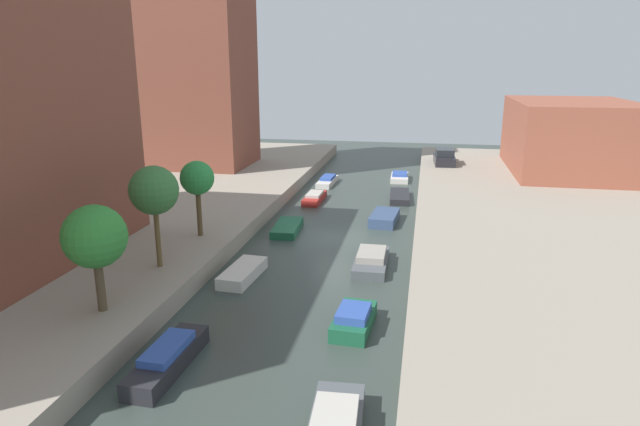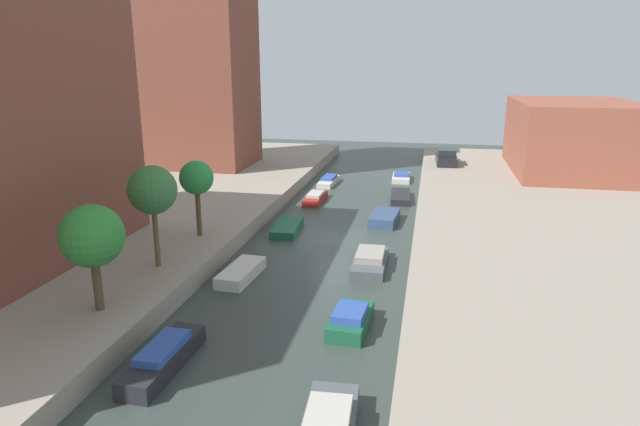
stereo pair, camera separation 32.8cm
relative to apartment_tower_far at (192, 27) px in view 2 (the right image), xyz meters
The scene contains 19 objects.
ground_plane 26.95m from the apartment_tower_far, 46.67° to the right, with size 84.00×84.00×0.00m, color #333D38.
quay_left 21.41m from the apartment_tower_far, 86.63° to the right, with size 20.00×64.00×1.00m, color gray.
quay_right 37.66m from the apartment_tower_far, 28.69° to the right, with size 20.00×64.00×1.00m, color gray.
apartment_tower_far is the anchor object (origin of this frame).
low_block_right 35.41m from the apartment_tower_far, ahead, with size 10.00×14.30×6.24m, color brown.
street_tree_0 33.45m from the apartment_tower_far, 73.82° to the right, with size 2.50×2.50×4.37m.
street_tree_1 28.72m from the apartment_tower_far, 70.92° to the right, with size 2.33×2.33×4.98m.
street_tree_2 24.49m from the apartment_tower_far, 66.79° to the right, with size 1.91×1.91×4.33m.
parked_car 26.52m from the apartment_tower_far, 11.70° to the left, with size 2.08×4.57×1.51m.
moored_boat_left_0 37.63m from the apartment_tower_far, 68.88° to the right, with size 1.34×4.52×0.97m.
moored_boat_left_1 30.36m from the apartment_tower_far, 62.56° to the right, with size 1.62×3.70×0.60m.
moored_boat_left_2 24.51m from the apartment_tower_far, 51.39° to the right, with size 1.78×3.86×0.48m.
moored_boat_left_3 20.24m from the apartment_tower_far, 31.75° to the right, with size 1.29×3.93×0.68m.
moored_boat_left_4 18.59m from the apartment_tower_far, ahead, with size 1.37×4.20×0.69m.
moored_boat_right_1 36.65m from the apartment_tower_far, 56.57° to the right, with size 1.64×3.22×0.97m.
moored_boat_right_2 31.37m from the apartment_tower_far, 48.56° to the right, with size 1.75×4.21×0.85m.
moored_boat_right_3 26.39m from the apartment_tower_far, 34.33° to the right, with size 1.93×3.61×0.67m.
moored_boat_right_4 24.45m from the apartment_tower_far, 17.67° to the right, with size 1.73×4.39×0.49m.
moored_boat_right_5 23.32m from the apartment_tower_far, ahead, with size 1.67×3.63×0.68m.
Camera 2 is at (5.74, -32.12, 10.77)m, focal length 30.93 mm.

